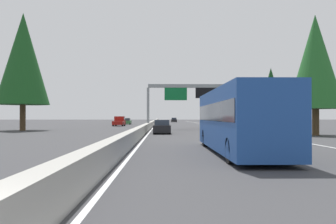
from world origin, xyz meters
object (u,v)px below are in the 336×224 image
Objects in this scene: sedan_near_right at (162,127)px; oncoming_far at (127,121)px; sign_gantry_overhead at (192,93)px; conifer_right_near at (315,62)px; oncoming_near at (119,121)px; conifer_left_near at (23,59)px; sedan_mid_right at (174,120)px; conifer_right_mid at (271,92)px; box_truck_distant_b at (211,118)px; bus_mid_center at (237,118)px.

sedan_near_right is 1.00× the size of oncoming_far.
sign_gantry_overhead is 19.96m from conifer_right_near.
conifer_left_near is at bearing -22.76° from oncoming_near.
sedan_mid_right is 73.89m from conifer_left_near.
conifer_right_mid is (-14.80, -25.05, 4.75)m from oncoming_near.
oncoming_near reaches higher than sedan_near_right.
box_truck_distant_b reaches higher than sedan_mid_right.
conifer_right_mid is (36.95, -13.03, 3.95)m from bus_mid_center.
sedan_near_right and sedan_mid_right have the same top height.
oncoming_near is 1.27× the size of oncoming_far.
conifer_right_near is at bearing -110.75° from conifer_left_near.
conifer_right_mid is 0.61× the size of conifer_left_near.
box_truck_distant_b is 33.54m from oncoming_far.
bus_mid_center is at bearing -169.55° from sedan_near_right.
conifer_left_near is (-7.13, 25.38, 7.66)m from box_truck_distant_b.
oncoming_far is 0.47× the size of conifer_right_mid.
conifer_left_near is (-23.05, 9.67, 8.36)m from oncoming_near.
oncoming_near is 0.60× the size of conifer_right_mid.
sedan_near_right is at bearing -115.25° from conifer_left_near.
conifer_right_mid is (16.71, -16.77, 4.98)m from sedan_near_right.
sign_gantry_overhead reaches higher than bus_mid_center.
conifer_right_mid reaches higher than sedan_mid_right.
sedan_near_right is 17.30m from box_truck_distant_b.
sign_gantry_overhead is at bearing 31.41° from conifer_right_near.
sign_gantry_overhead is 2.88× the size of sedan_near_right.
conifer_left_near is at bearing 64.75° from sedan_near_right.
oncoming_near is (18.47, 12.64, -4.21)m from sign_gantry_overhead.
conifer_right_mid is at bearing -73.54° from sign_gantry_overhead.
sedan_near_right is at bearing 10.25° from oncoming_far.
sign_gantry_overhead is 5.32m from box_truck_distant_b.
sedan_mid_right is at bearing 7.47° from conifer_right_near.
sedan_near_right is (-13.05, 4.36, -4.44)m from sign_gantry_overhead.
bus_mid_center is at bearing 160.57° from conifer_right_mid.
conifer_left_near is (-8.25, 34.72, 3.61)m from conifer_right_mid.
sedan_mid_right is 0.29× the size of conifer_left_near.
conifer_right_mid reaches higher than oncoming_far.
oncoming_far is (13.76, -0.10, -0.23)m from oncoming_near.
sign_gantry_overhead reaches higher than sedan_near_right.
sedan_near_right is 0.47× the size of conifer_right_mid.
box_truck_distant_b is 27.45m from conifer_left_near.
sedan_mid_right is 83.39m from conifer_right_near.
box_truck_distant_b is (35.84, -3.69, -0.11)m from bus_mid_center.
oncoming_far is 0.29× the size of conifer_left_near.
oncoming_far is at bearing 10.25° from sedan_near_right.
box_truck_distant_b reaches higher than sedan_near_right.
conifer_right_near reaches higher than sedan_near_right.
sedan_near_right is 1.00× the size of sedan_mid_right.
bus_mid_center reaches higher than oncoming_far.
bus_mid_center is at bearing 179.90° from sedan_mid_right.
sedan_near_right is at bearing 75.11° from conifer_right_near.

